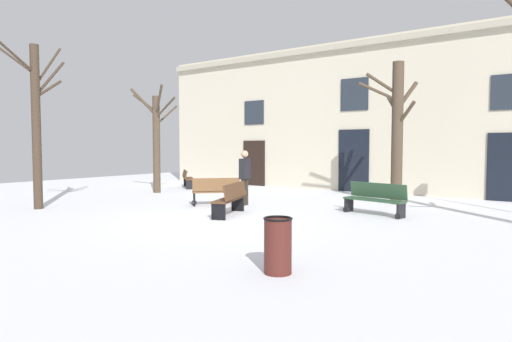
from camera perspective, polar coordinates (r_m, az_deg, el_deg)
The scene contains 11 objects.
ground_plane at distance 11.50m, azimuth -5.33°, elevation -6.53°, with size 33.70×33.70×0.00m, color white.
building_facade at distance 19.43m, azimuth 13.06°, elevation 7.11°, with size 21.06×0.60×6.47m.
tree_right_of_center at distance 18.88m, azimuth -12.82°, elevation 4.12°, with size 2.56×1.40×4.41m.
tree_center at distance 15.25m, azimuth -26.55°, elevation 5.98°, with size 1.41×2.48×5.15m.
tree_left_of_center at distance 15.58m, azimuth 17.78°, elevation 5.27°, with size 1.93×1.60×4.76m.
litter_bin at distance 6.82m, azimuth 2.85°, elevation -9.58°, with size 0.45×0.45×0.86m.
bench_near_lamp at distance 20.86m, azimuth -8.84°, elevation -0.95°, with size 1.60×1.47×0.84m.
bench_back_to_back_right at distance 14.49m, azimuth -5.21°, elevation -2.65°, with size 1.42×1.43×0.92m.
bench_facing_shops at distance 12.41m, azimuth -3.29°, elevation -3.56°, with size 1.06×1.86×0.92m.
bench_back_to_back_left at distance 12.96m, azimuth 15.16°, elevation -3.46°, with size 1.89×0.83×0.91m.
person_by_shop_door at distance 14.49m, azimuth -1.48°, elevation -0.46°, with size 0.25×0.40×1.81m.
Camera 1 is at (7.42, -8.57, 1.95)m, focal length 30.88 mm.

